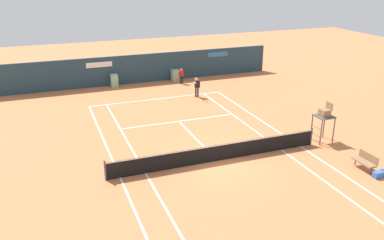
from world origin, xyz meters
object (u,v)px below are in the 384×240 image
object	(u,v)px
umpire_chair	(324,116)
equipment_bag	(382,174)
tennis_ball_mid_court	(241,126)
ball_kid_right_post	(181,75)
player_bench	(366,160)
player_on_baseline	(197,86)

from	to	relation	value
umpire_chair	equipment_bag	distance (m)	4.95
umpire_chair	tennis_ball_mid_court	xyz separation A→B (m)	(-3.40, 3.86, -1.60)
equipment_bag	ball_kid_right_post	world-z (taller)	ball_kid_right_post
equipment_bag	player_bench	bearing A→B (deg)	105.78
tennis_ball_mid_court	ball_kid_right_post	bearing A→B (deg)	91.23
tennis_ball_mid_court	player_bench	bearing A→B (deg)	-67.34
umpire_chair	player_bench	bearing A→B (deg)	176.89
equipment_bag	tennis_ball_mid_court	size ratio (longest dim) A/B	15.55
umpire_chair	player_on_baseline	size ratio (longest dim) A/B	1.35
equipment_bag	player_on_baseline	distance (m)	16.07
equipment_bag	tennis_ball_mid_court	xyz separation A→B (m)	(-3.46, 8.59, -0.13)
player_bench	equipment_bag	xyz separation A→B (m)	(0.27, -0.94, -0.35)
umpire_chair	equipment_bag	bearing A→B (deg)	-179.27
player_bench	tennis_ball_mid_court	world-z (taller)	player_bench
umpire_chair	ball_kid_right_post	world-z (taller)	umpire_chair
player_bench	ball_kid_right_post	distance (m)	19.16
ball_kid_right_post	equipment_bag	bearing A→B (deg)	97.55
player_bench	equipment_bag	world-z (taller)	player_bench
player_bench	equipment_bag	distance (m)	1.04
umpire_chair	tennis_ball_mid_court	distance (m)	5.39
umpire_chair	player_bench	world-z (taller)	umpire_chair
player_on_baseline	ball_kid_right_post	size ratio (longest dim) A/B	1.29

